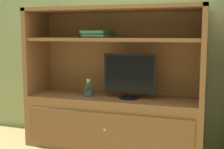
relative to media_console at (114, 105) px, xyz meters
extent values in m
cube|color=#8C9E6B|center=(0.00, 0.34, 0.93)|extent=(6.00, 0.10, 2.80)
cube|color=brown|center=(0.00, -0.01, -0.19)|extent=(1.90, 0.53, 0.56)
cube|color=brown|center=(0.00, -0.28, -0.19)|extent=(1.75, 0.02, 0.34)
sphere|color=silver|center=(0.00, -0.30, -0.19)|extent=(0.02, 0.02, 0.02)
cube|color=brown|center=(-0.92, -0.01, 0.57)|extent=(0.05, 0.53, 0.95)
cube|color=brown|center=(0.92, -0.01, 0.57)|extent=(0.05, 0.53, 0.95)
cube|color=brown|center=(0.00, 0.25, 0.57)|extent=(1.90, 0.02, 0.95)
cube|color=brown|center=(0.00, -0.01, 1.03)|extent=(1.90, 0.53, 0.04)
cube|color=brown|center=(0.00, -0.01, 0.71)|extent=(1.80, 0.48, 0.04)
cylinder|color=black|center=(0.18, -0.03, 0.10)|extent=(0.22, 0.22, 0.01)
cylinder|color=black|center=(0.18, -0.03, 0.13)|extent=(0.03, 0.03, 0.04)
cube|color=black|center=(0.18, -0.03, 0.36)|extent=(0.55, 0.02, 0.42)
cube|color=black|center=(0.18, -0.05, 0.36)|extent=(0.51, 0.00, 0.37)
cylinder|color=#384C56|center=(-0.26, -0.06, 0.13)|extent=(0.10, 0.10, 0.06)
cylinder|color=#3D6B33|center=(-0.26, -0.06, 0.23)|extent=(0.01, 0.01, 0.14)
cube|color=#2D7A38|center=(-0.24, -0.06, 0.21)|extent=(0.02, 0.07, 0.09)
cube|color=#2D7A38|center=(-0.29, -0.06, 0.21)|extent=(0.02, 0.07, 0.08)
sphere|color=silver|center=(-0.26, -0.06, 0.27)|extent=(0.02, 0.02, 0.02)
sphere|color=silver|center=(-0.28, -0.05, 0.25)|extent=(0.03, 0.03, 0.03)
sphere|color=silver|center=(-0.28, -0.07, 0.27)|extent=(0.03, 0.03, 0.03)
cube|color=teal|center=(-0.17, 0.00, 0.74)|extent=(0.25, 0.31, 0.02)
cube|color=teal|center=(-0.17, -0.01, 0.75)|extent=(0.25, 0.32, 0.02)
cube|color=red|center=(-0.19, -0.01, 0.77)|extent=(0.25, 0.30, 0.01)
cube|color=#338C4C|center=(-0.18, -0.01, 0.79)|extent=(0.27, 0.35, 0.03)
camera|label=1|loc=(0.97, -3.08, 0.77)|focal=48.72mm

